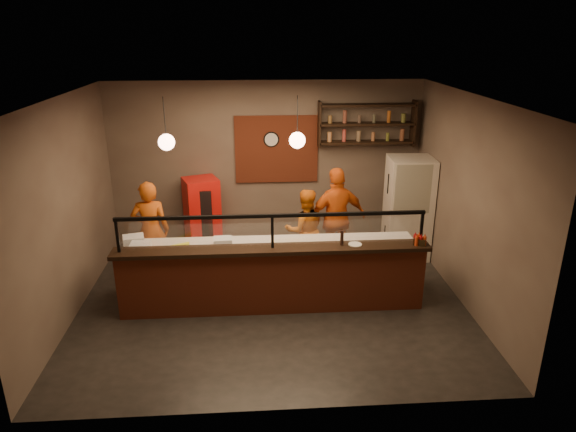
{
  "coord_description": "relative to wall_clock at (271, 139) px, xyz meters",
  "views": [
    {
      "loc": [
        -0.25,
        -7.23,
        4.12
      ],
      "look_at": [
        0.27,
        0.3,
        1.33
      ],
      "focal_mm": 32.0,
      "sensor_mm": 36.0,
      "label": 1
    }
  ],
  "objects": [
    {
      "name": "wall_front",
      "position": [
        -0.1,
        -4.96,
        -0.5
      ],
      "size": [
        6.0,
        0.0,
        6.0
      ],
      "primitive_type": "plane",
      "rotation": [
        -1.57,
        0.0,
        0.0
      ],
      "color": "#6E5E50",
      "rests_on": "floor"
    },
    {
      "name": "sneeze_guard",
      "position": [
        -0.1,
        -2.76,
        -0.73
      ],
      "size": [
        4.5,
        0.05,
        0.52
      ],
      "color": "white",
      "rests_on": "counter_ledge"
    },
    {
      "name": "cook_mid",
      "position": [
        0.53,
        -1.32,
        -1.35
      ],
      "size": [
        0.79,
        0.64,
        1.49
      ],
      "primitive_type": "imported",
      "rotation": [
        0.0,
        0.0,
        3.25
      ],
      "color": "orange",
      "rests_on": "floor"
    },
    {
      "name": "prep_tub_c",
      "position": [
        -2.09,
        -2.43,
        -1.13
      ],
      "size": [
        0.29,
        0.24,
        0.15
      ],
      "primitive_type": "cube",
      "rotation": [
        0.0,
        0.0,
        -0.0
      ],
      "color": "white",
      "rests_on": "worktop"
    },
    {
      "name": "fridge",
      "position": [
        2.5,
        -0.86,
        -1.15
      ],
      "size": [
        0.83,
        0.78,
        1.91
      ],
      "primitive_type": "cube",
      "rotation": [
        0.0,
        0.0,
        -0.05
      ],
      "color": "beige",
      "rests_on": "floor"
    },
    {
      "name": "pepper_mill",
      "position": [
        0.94,
        -2.73,
        -0.93
      ],
      "size": [
        0.06,
        0.06,
        0.23
      ],
      "primitive_type": "cylinder",
      "rotation": [
        0.0,
        0.0,
        0.24
      ],
      "color": "black",
      "rests_on": "counter_ledge"
    },
    {
      "name": "condiment_caddy",
      "position": [
        2.1,
        -2.79,
        -0.99
      ],
      "size": [
        0.22,
        0.2,
        0.1
      ],
      "primitive_type": "cube",
      "rotation": [
        0.0,
        0.0,
        -0.42
      ],
      "color": "black",
      "rests_on": "counter_ledge"
    },
    {
      "name": "wall_right",
      "position": [
        2.9,
        -2.46,
        -0.5
      ],
      "size": [
        0.0,
        5.0,
        5.0
      ],
      "primitive_type": "plane",
      "rotation": [
        1.57,
        0.0,
        -1.57
      ],
      "color": "#6E5E50",
      "rests_on": "floor"
    },
    {
      "name": "wall_left",
      "position": [
        -3.1,
        -2.46,
        -0.5
      ],
      "size": [
        0.0,
        5.0,
        5.0
      ],
      "primitive_type": "plane",
      "rotation": [
        1.57,
        0.0,
        1.57
      ],
      "color": "#6E5E50",
      "rests_on": "floor"
    },
    {
      "name": "worktop_cabinet",
      "position": [
        -0.1,
        -2.26,
        -1.68
      ],
      "size": [
        4.6,
        0.75,
        0.85
      ],
      "primitive_type": "cube",
      "color": "gray",
      "rests_on": "floor"
    },
    {
      "name": "pendant_right",
      "position": [
        0.3,
        -2.26,
        0.45
      ],
      "size": [
        0.24,
        0.24,
        0.77
      ],
      "color": "black",
      "rests_on": "ceiling"
    },
    {
      "name": "brick_patch",
      "position": [
        0.1,
        0.01,
        -0.2
      ],
      "size": [
        1.6,
        0.04,
        1.3
      ],
      "primitive_type": "cube",
      "color": "maroon",
      "rests_on": "wall_back"
    },
    {
      "name": "cook_right",
      "position": [
        1.1,
        -1.25,
        -1.18
      ],
      "size": [
        1.16,
        0.7,
        1.85
      ],
      "primitive_type": "imported",
      "rotation": [
        0.0,
        0.0,
        3.39
      ],
      "color": "#DA5714",
      "rests_on": "floor"
    },
    {
      "name": "worktop",
      "position": [
        -0.1,
        -2.26,
        -1.23
      ],
      "size": [
        4.6,
        0.75,
        0.05
      ],
      "primitive_type": "cube",
      "color": "silver",
      "rests_on": "worktop_cabinet"
    },
    {
      "name": "ceiling",
      "position": [
        -0.1,
        -2.46,
        1.1
      ],
      "size": [
        6.0,
        6.0,
        0.0
      ],
      "primitive_type": "plane",
      "rotation": [
        3.14,
        0.0,
        0.0
      ],
      "color": "#3D332F",
      "rests_on": "wall_back"
    },
    {
      "name": "floor",
      "position": [
        -0.1,
        -2.46,
        -2.1
      ],
      "size": [
        6.0,
        6.0,
        0.0
      ],
      "primitive_type": "plane",
      "color": "black",
      "rests_on": "ground"
    },
    {
      "name": "small_plate",
      "position": [
        1.14,
        -2.74,
        -1.03
      ],
      "size": [
        0.23,
        0.23,
        0.01
      ],
      "primitive_type": "cylinder",
      "rotation": [
        0.0,
        0.0,
        0.13
      ],
      "color": "silver",
      "rests_on": "counter_ledge"
    },
    {
      "name": "prep_tub_a",
      "position": [
        -2.25,
        -2.16,
        -1.12
      ],
      "size": [
        0.37,
        0.32,
        0.16
      ],
      "primitive_type": "cube",
      "rotation": [
        0.0,
        0.0,
        0.25
      ],
      "color": "white",
      "rests_on": "worktop"
    },
    {
      "name": "red_cooler",
      "position": [
        -1.36,
        -0.31,
        -1.38
      ],
      "size": [
        0.77,
        0.74,
        1.44
      ],
      "primitive_type": "cube",
      "rotation": [
        0.0,
        0.0,
        0.34
      ],
      "color": "red",
      "rests_on": "floor"
    },
    {
      "name": "service_counter",
      "position": [
        -0.1,
        -2.76,
        -1.6
      ],
      "size": [
        4.6,
        0.25,
        1.0
      ],
      "primitive_type": "cube",
      "color": "maroon",
      "rests_on": "floor"
    },
    {
      "name": "prep_tub_b",
      "position": [
        -0.86,
        -2.3,
        -1.13
      ],
      "size": [
        0.29,
        0.24,
        0.14
      ],
      "primitive_type": "cube",
      "rotation": [
        0.0,
        0.0,
        0.05
      ],
      "color": "silver",
      "rests_on": "worktop"
    },
    {
      "name": "wall_clock",
      "position": [
        0.0,
        0.0,
        0.0
      ],
      "size": [
        0.3,
        0.04,
        0.3
      ],
      "primitive_type": "cylinder",
      "rotation": [
        1.57,
        0.0,
        0.0
      ],
      "color": "black",
      "rests_on": "wall_back"
    },
    {
      "name": "counter_ledge",
      "position": [
        -0.1,
        -2.76,
        -1.07
      ],
      "size": [
        4.7,
        0.37,
        0.06
      ],
      "primitive_type": "cube",
      "color": "black",
      "rests_on": "service_counter"
    },
    {
      "name": "wall_shelving",
      "position": [
        1.8,
        -0.14,
        0.3
      ],
      "size": [
        1.84,
        0.28,
        0.85
      ],
      "color": "black",
      "rests_on": "wall_back"
    },
    {
      "name": "pizza_dough",
      "position": [
        0.15,
        -2.29,
        -1.19
      ],
      "size": [
        0.53,
        0.53,
        0.01
      ],
      "primitive_type": "cylinder",
      "rotation": [
        0.0,
        0.0,
        0.03
      ],
      "color": "beige",
      "rests_on": "worktop"
    },
    {
      "name": "wall_back",
      "position": [
        -0.1,
        0.04,
        -0.5
      ],
      "size": [
        6.0,
        0.0,
        6.0
      ],
      "primitive_type": "plane",
      "rotation": [
        1.57,
        0.0,
        0.0
      ],
      "color": "#6E5E50",
      "rests_on": "floor"
    },
    {
      "name": "rolling_pin",
      "position": [
        -1.55,
        -2.29,
        -1.17
      ],
      "size": [
        0.33,
        0.21,
        0.06
      ],
      "primitive_type": "cylinder",
      "rotation": [
        0.0,
        1.57,
        0.46
      ],
      "color": "yellow",
      "rests_on": "worktop"
    },
    {
      "name": "cook_left",
      "position": [
        -2.12,
        -1.44,
        -1.24
      ],
      "size": [
        0.65,
        0.45,
        1.73
      ],
      "primitive_type": "imported",
      "rotation": [
        0.0,
        0.0,
        3.2
      ],
      "color": "#C35012",
      "rests_on": "floor"
    },
    {
      "name": "pendant_left",
      "position": [
        -1.6,
        -2.26,
        0.45
      ],
      "size": [
        0.24,
        0.24,
        0.77
      ],
      "color": "black",
      "rests_on": "ceiling"
    }
  ]
}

